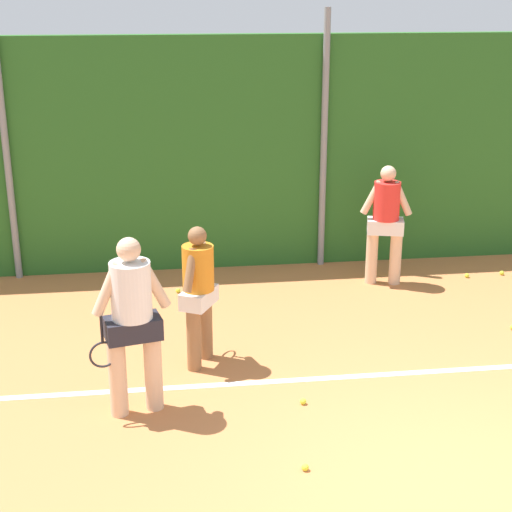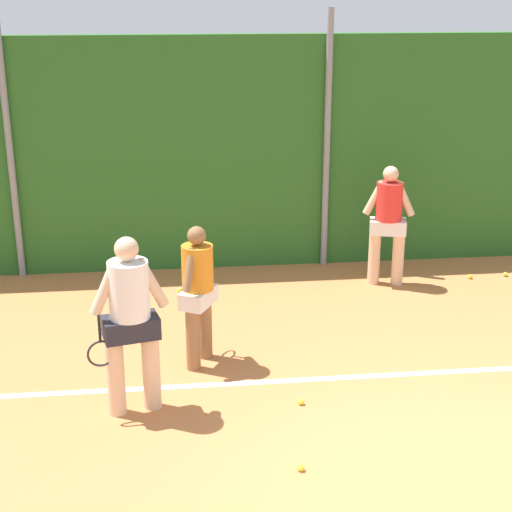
# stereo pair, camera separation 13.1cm
# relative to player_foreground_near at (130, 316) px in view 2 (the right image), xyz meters

# --- Properties ---
(ground_plane) EXTENTS (24.68, 24.68, 0.00)m
(ground_plane) POSITION_rel_player_foreground_near_xyz_m (2.81, -0.05, -1.05)
(ground_plane) COLOR #C67542
(hedge_fence_backdrop) EXTENTS (16.04, 0.25, 3.50)m
(hedge_fence_backdrop) POSITION_rel_player_foreground_near_xyz_m (2.81, 4.35, 0.70)
(hedge_fence_backdrop) COLOR #286023
(hedge_fence_backdrop) RESTS_ON ground_plane
(fence_post_left) EXTENTS (0.10, 0.10, 3.87)m
(fence_post_left) POSITION_rel_player_foreground_near_xyz_m (-1.82, 4.18, 0.89)
(fence_post_left) COLOR gray
(fence_post_left) RESTS_ON ground_plane
(fence_post_center) EXTENTS (0.10, 0.10, 3.87)m
(fence_post_center) POSITION_rel_player_foreground_near_xyz_m (2.81, 4.18, 0.89)
(fence_post_center) COLOR gray
(fence_post_center) RESTS_ON ground_plane
(court_baseline_paint) EXTENTS (11.72, 0.10, 0.01)m
(court_baseline_paint) POSITION_rel_player_foreground_near_xyz_m (2.81, 0.43, -1.05)
(court_baseline_paint) COLOR white
(court_baseline_paint) RESTS_ON ground_plane
(player_foreground_near) EXTENTS (0.83, 0.43, 1.87)m
(player_foreground_near) POSITION_rel_player_foreground_near_xyz_m (0.00, 0.00, 0.00)
(player_foreground_near) COLOR beige
(player_foreground_near) RESTS_ON ground_plane
(player_midcourt) EXTENTS (0.48, 0.72, 1.65)m
(player_midcourt) POSITION_rel_player_foreground_near_xyz_m (0.71, 1.00, -0.13)
(player_midcourt) COLOR #8C603D
(player_midcourt) RESTS_ON ground_plane
(player_backcourt_far) EXTENTS (0.73, 0.42, 1.76)m
(player_backcourt_far) POSITION_rel_player_foreground_near_xyz_m (3.54, 3.24, -0.06)
(player_backcourt_far) COLOR beige
(player_backcourt_far) RESTS_ON ground_plane
(tennis_ball_2) EXTENTS (0.07, 0.07, 0.07)m
(tennis_ball_2) POSITION_rel_player_foreground_near_xyz_m (0.53, 3.23, -1.02)
(tennis_ball_2) COLOR #CCDB33
(tennis_ball_2) RESTS_ON ground_plane
(tennis_ball_3) EXTENTS (0.07, 0.07, 0.07)m
(tennis_ball_3) POSITION_rel_player_foreground_near_xyz_m (1.72, -0.09, -1.02)
(tennis_ball_3) COLOR #CCDB33
(tennis_ball_3) RESTS_ON ground_plane
(tennis_ball_4) EXTENTS (0.07, 0.07, 0.07)m
(tennis_ball_4) POSITION_rel_player_foreground_near_xyz_m (4.87, 3.29, -1.02)
(tennis_ball_4) COLOR #CCDB33
(tennis_ball_4) RESTS_ON ground_plane
(tennis_ball_9) EXTENTS (0.07, 0.07, 0.07)m
(tennis_ball_9) POSITION_rel_player_foreground_near_xyz_m (5.44, 3.33, -1.02)
(tennis_ball_9) COLOR #CCDB33
(tennis_ball_9) RESTS_ON ground_plane
(tennis_ball_11) EXTENTS (0.07, 0.07, 0.07)m
(tennis_ball_11) POSITION_rel_player_foreground_near_xyz_m (1.52, -1.26, -1.02)
(tennis_ball_11) COLOR #CCDB33
(tennis_ball_11) RESTS_ON ground_plane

